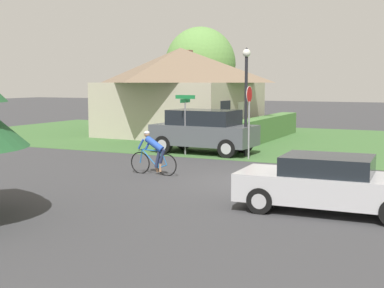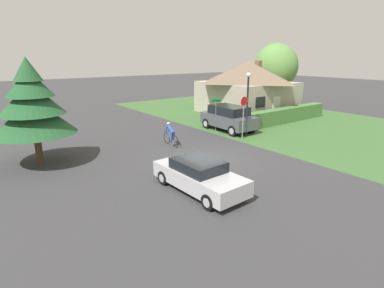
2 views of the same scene
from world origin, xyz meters
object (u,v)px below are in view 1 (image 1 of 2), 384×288
(stop_sign, at_px, (249,108))
(cyclist, at_px, (154,154))
(sedan_left_lane, at_px, (329,184))
(deciduous_tree_right, at_px, (200,64))
(street_name_sign, at_px, (185,113))
(parked_suv_right, at_px, (204,131))
(cottage_house, at_px, (181,90))
(street_lamp, at_px, (246,86))

(stop_sign, bearing_deg, cyclist, -20.24)
(sedan_left_lane, xyz_separation_m, deciduous_tree_right, (21.49, 13.11, 3.63))
(stop_sign, xyz_separation_m, street_name_sign, (0.10, 2.86, -0.27))
(parked_suv_right, height_order, deciduous_tree_right, deciduous_tree_right)
(stop_sign, xyz_separation_m, deciduous_tree_right, (14.06, 8.50, 2.27))
(parked_suv_right, relative_size, street_name_sign, 1.78)
(street_name_sign, bearing_deg, cottage_house, 27.78)
(cyclist, bearing_deg, street_lamp, -100.54)
(stop_sign, relative_size, deciduous_tree_right, 0.42)
(cyclist, height_order, stop_sign, stop_sign)
(cyclist, height_order, deciduous_tree_right, deciduous_tree_right)
(sedan_left_lane, distance_m, street_name_sign, 10.67)
(street_name_sign, xyz_separation_m, deciduous_tree_right, (13.96, 5.64, 2.53))
(street_lamp, bearing_deg, stop_sign, -152.12)
(cottage_house, distance_m, parked_suv_right, 8.24)
(cottage_house, height_order, street_lamp, cottage_house)
(cottage_house, bearing_deg, street_lamp, -134.31)
(stop_sign, bearing_deg, cottage_house, -138.72)
(sedan_left_lane, distance_m, stop_sign, 8.85)
(cottage_house, height_order, parked_suv_right, cottage_house)
(cottage_house, height_order, street_name_sign, cottage_house)
(street_lamp, height_order, deciduous_tree_right, deciduous_tree_right)
(stop_sign, bearing_deg, street_name_sign, -92.43)
(cyclist, bearing_deg, parked_suv_right, -80.34)
(sedan_left_lane, relative_size, deciduous_tree_right, 0.64)
(cyclist, bearing_deg, street_name_sign, -73.57)
(deciduous_tree_right, bearing_deg, sedan_left_lane, -148.61)
(parked_suv_right, bearing_deg, street_lamp, 176.35)
(deciduous_tree_right, bearing_deg, stop_sign, -148.84)
(cottage_house, relative_size, parked_suv_right, 1.90)
(cottage_house, xyz_separation_m, cyclist, (-12.39, -5.17, -1.90))
(parked_suv_right, height_order, street_name_sign, street_name_sign)
(sedan_left_lane, xyz_separation_m, parked_suv_right, (8.40, 6.99, 0.32))
(stop_sign, bearing_deg, parked_suv_right, -112.51)
(cottage_house, xyz_separation_m, deciduous_tree_right, (6.37, 1.64, 1.69))
(cyclist, height_order, street_name_sign, street_name_sign)
(cyclist, xyz_separation_m, parked_suv_right, (5.66, 0.69, 0.27))
(cyclist, bearing_deg, deciduous_tree_right, -67.33)
(cyclist, bearing_deg, cottage_house, -64.64)
(parked_suv_right, distance_m, street_lamp, 2.76)
(deciduous_tree_right, bearing_deg, cyclist, -160.05)
(sedan_left_lane, xyz_separation_m, street_lamp, (8.19, 5.02, 2.23))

